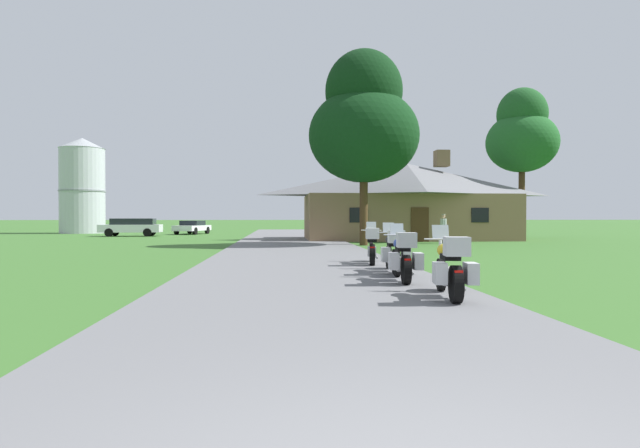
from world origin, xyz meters
The scene contains 13 objects.
ground_plane centered at (0.00, 20.00, 0.00)m, with size 500.00×500.00×0.00m, color #386628.
asphalt_driveway centered at (0.00, 18.00, 0.03)m, with size 6.40×80.00×0.06m, color slate.
motorcycle_yellow_nearest_to_camera centered at (2.34, 6.69, 0.61)m, with size 0.89×2.08×1.30m.
motorcycle_blue_second_in_row centered at (2.07, 9.12, 0.61)m, with size 0.83×2.08×1.30m.
motorcycle_black_third_in_row centered at (2.29, 11.06, 0.61)m, with size 0.82×2.08×1.30m.
motorcycle_yellow_farthest_in_row centered at (2.17, 13.58, 0.62)m, with size 0.78×2.08×1.30m.
stone_lodge centered at (7.82, 31.90, 2.64)m, with size 14.28×7.06×6.02m.
bystander_white_shirt_near_lodge centered at (8.69, 26.69, 0.95)m, with size 0.27×0.54×1.69m.
tree_by_lodge_front centered at (3.78, 24.99, 6.55)m, with size 5.88×5.88×10.42m.
tree_right_of_lodge centered at (16.64, 33.48, 7.44)m, with size 5.03×5.03×10.76m.
metal_silo_distant centered at (-19.11, 47.43, 4.46)m, with size 4.11×4.11×8.90m.
parked_white_suv_far_left centered at (-12.34, 39.28, 0.78)m, with size 4.69×2.09×1.40m.
parked_white_sedan_far_left centered at (-8.40, 43.86, 0.64)m, with size 2.88×4.54×1.20m.
Camera 1 is at (-0.68, -2.22, 1.51)m, focal length 28.89 mm.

